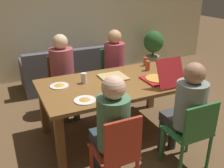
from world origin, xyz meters
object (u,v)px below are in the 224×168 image
(plate_1, at_px, (115,95))
(chair_0, at_px, (118,153))
(chair_3, at_px, (192,132))
(pizza_box_1, at_px, (160,78))
(couch, at_px, (73,72))
(dining_table, at_px, (115,89))
(plate_0, at_px, (59,86))
(person_3, at_px, (186,107))
(drinking_glass_1, at_px, (148,66))
(pizza_box_0, at_px, (113,77))
(drinking_glass_2, at_px, (145,62))
(potted_plant, at_px, (153,46))
(chair_1, at_px, (62,82))
(chair_2, at_px, (113,74))
(plate_2, at_px, (85,100))
(drinking_glass_0, at_px, (84,78))
(person_2, at_px, (116,62))
(person_0, at_px, (111,125))
(person_1, at_px, (63,69))

(plate_1, bearing_deg, chair_0, -113.68)
(chair_0, bearing_deg, chair_3, -0.82)
(pizza_box_1, xyz_separation_m, couch, (-0.55, 2.15, -0.53))
(dining_table, xyz_separation_m, chair_3, (0.42, -1.02, -0.17))
(chair_3, relative_size, plate_0, 3.65)
(person_3, relative_size, drinking_glass_1, 8.53)
(plate_0, bearing_deg, drinking_glass_1, 1.50)
(person_3, relative_size, pizza_box_0, 3.60)
(drinking_glass_2, relative_size, potted_plant, 0.15)
(plate_0, bearing_deg, chair_0, -79.17)
(chair_0, height_order, drinking_glass_2, chair_0)
(drinking_glass_2, bearing_deg, chair_1, 154.50)
(chair_2, xyz_separation_m, plate_1, (-0.60, -1.33, 0.28))
(chair_2, height_order, drinking_glass_1, chair_2)
(dining_table, bearing_deg, plate_2, -147.67)
(drinking_glass_0, bearing_deg, person_2, 41.55)
(person_0, bearing_deg, pizza_box_0, 63.58)
(person_1, relative_size, drinking_glass_0, 9.21)
(dining_table, height_order, person_1, person_1)
(chair_0, distance_m, plate_2, 0.72)
(chair_0, bearing_deg, chair_1, 90.00)
(chair_2, distance_m, drinking_glass_2, 0.72)
(pizza_box_0, height_order, plate_1, pizza_box_0)
(person_2, bearing_deg, pizza_box_0, -118.63)
(pizza_box_1, relative_size, drinking_glass_1, 3.50)
(pizza_box_1, relative_size, drinking_glass_2, 3.83)
(chair_2, bearing_deg, drinking_glass_2, -62.43)
(plate_2, bearing_deg, person_1, 86.41)
(person_2, distance_m, chair_3, 1.89)
(person_2, bearing_deg, person_3, -90.00)
(pizza_box_1, distance_m, plate_2, 1.08)
(dining_table, xyz_separation_m, pizza_box_0, (0.04, 0.15, 0.11))
(drinking_glass_1, bearing_deg, potted_plant, 53.98)
(chair_1, distance_m, pizza_box_1, 1.60)
(chair_2, xyz_separation_m, pizza_box_0, (-0.38, -0.83, 0.29))
(plate_0, xyz_separation_m, drinking_glass_1, (1.32, 0.03, 0.06))
(dining_table, relative_size, drinking_glass_1, 13.26)
(pizza_box_1, distance_m, plate_1, 0.73)
(drinking_glass_0, height_order, drinking_glass_1, drinking_glass_1)
(plate_1, relative_size, drinking_glass_0, 1.88)
(person_1, relative_size, person_3, 1.02)
(dining_table, height_order, chair_0, chair_0)
(person_0, bearing_deg, potted_plant, 50.44)
(person_1, height_order, plate_1, person_1)
(plate_0, bearing_deg, person_2, 31.09)
(drinking_glass_0, bearing_deg, plate_1, -68.09)
(plate_2, bearing_deg, pizza_box_0, 40.42)
(chair_2, xyz_separation_m, couch, (-0.44, 0.94, -0.20))
(person_3, height_order, pizza_box_0, person_3)
(person_0, xyz_separation_m, drinking_glass_0, (0.09, 1.01, 0.10))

